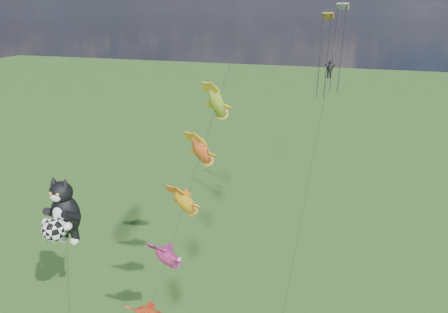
# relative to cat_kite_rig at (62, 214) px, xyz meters

# --- Properties ---
(cat_kite_rig) EXTENTS (2.53, 4.13, 11.90)m
(cat_kite_rig) POSITION_rel_cat_kite_rig_xyz_m (0.00, 0.00, 0.00)
(cat_kite_rig) COLOR brown
(cat_kite_rig) RESTS_ON ground
(fish_windsock_rig) EXTENTS (3.22, 15.73, 19.62)m
(fish_windsock_rig) POSITION_rel_cat_kite_rig_xyz_m (8.90, 0.98, 1.80)
(fish_windsock_rig) COLOR brown
(fish_windsock_rig) RESTS_ON ground
(parafoil_rig) EXTENTS (2.62, 17.49, 23.57)m
(parafoil_rig) POSITION_rel_cat_kite_rig_xyz_m (16.54, 16.16, 9.08)
(parafoil_rig) COLOR brown
(parafoil_rig) RESTS_ON ground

